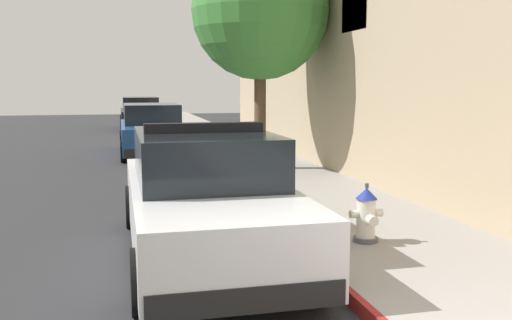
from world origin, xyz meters
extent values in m
cube|color=#2B2B2D|center=(-4.67, 10.00, -0.10)|extent=(27.50, 60.00, 0.20)
cube|color=gray|center=(1.33, 10.00, 0.07)|extent=(2.66, 60.00, 0.15)
cube|color=maroon|center=(-0.04, 10.00, 0.07)|extent=(0.08, 60.00, 0.15)
cube|color=tan|center=(5.20, 8.49, 3.48)|extent=(5.09, 23.05, 6.96)
cube|color=black|center=(2.69, 8.49, 3.83)|extent=(0.06, 1.30, 1.10)
cube|color=black|center=(2.69, 14.95, 3.83)|extent=(0.06, 1.30, 1.10)
cube|color=white|center=(-1.17, 4.02, 0.58)|extent=(1.84, 4.80, 0.76)
cube|color=black|center=(-1.17, 4.17, 1.26)|extent=(1.64, 2.50, 0.60)
cube|color=black|center=(-1.17, 1.68, 0.32)|extent=(1.76, 0.16, 0.24)
cube|color=black|center=(-1.17, 6.36, 0.32)|extent=(1.76, 0.16, 0.24)
cylinder|color=black|center=(-2.03, 5.72, 0.32)|extent=(0.22, 0.64, 0.64)
cylinder|color=black|center=(-0.31, 5.72, 0.32)|extent=(0.22, 0.64, 0.64)
cylinder|color=black|center=(-2.03, 2.32, 0.32)|extent=(0.22, 0.64, 0.64)
cylinder|color=black|center=(-0.31, 2.32, 0.32)|extent=(0.22, 0.64, 0.64)
cube|color=black|center=(-1.17, 4.12, 1.62)|extent=(1.48, 0.20, 0.12)
cube|color=red|center=(-1.52, 4.12, 1.62)|extent=(0.44, 0.18, 0.11)
cube|color=#1E33E0|center=(-0.82, 4.12, 1.62)|extent=(0.44, 0.18, 0.11)
cube|color=navy|center=(-1.22, 14.91, 0.58)|extent=(1.84, 4.80, 0.76)
cube|color=black|center=(-1.22, 15.06, 1.26)|extent=(1.64, 2.50, 0.60)
cube|color=black|center=(-1.22, 12.57, 0.32)|extent=(1.76, 0.16, 0.24)
cube|color=black|center=(-1.22, 17.25, 0.32)|extent=(1.76, 0.16, 0.24)
cylinder|color=black|center=(-2.08, 16.61, 0.32)|extent=(0.22, 0.64, 0.64)
cylinder|color=black|center=(-0.36, 16.61, 0.32)|extent=(0.22, 0.64, 0.64)
cylinder|color=black|center=(-2.08, 13.21, 0.32)|extent=(0.22, 0.64, 0.64)
cylinder|color=black|center=(-0.36, 13.21, 0.32)|extent=(0.22, 0.64, 0.64)
cube|color=black|center=(-1.17, 25.21, 0.58)|extent=(1.84, 4.80, 0.76)
cube|color=black|center=(-1.17, 25.36, 1.26)|extent=(1.64, 2.50, 0.60)
cube|color=black|center=(-1.17, 22.87, 0.32)|extent=(1.76, 0.16, 0.24)
cube|color=black|center=(-1.17, 27.55, 0.32)|extent=(1.76, 0.16, 0.24)
cylinder|color=black|center=(-2.03, 26.91, 0.32)|extent=(0.22, 0.64, 0.64)
cylinder|color=black|center=(-0.31, 26.91, 0.32)|extent=(0.22, 0.64, 0.64)
cylinder|color=black|center=(-2.03, 23.51, 0.32)|extent=(0.22, 0.64, 0.64)
cylinder|color=black|center=(-0.31, 23.51, 0.32)|extent=(0.22, 0.64, 0.64)
cylinder|color=#4C4C51|center=(0.84, 3.67, 0.18)|extent=(0.32, 0.32, 0.06)
cylinder|color=silver|center=(0.84, 3.67, 0.46)|extent=(0.24, 0.24, 0.50)
cone|color=navy|center=(0.84, 3.67, 0.78)|extent=(0.28, 0.28, 0.14)
cylinder|color=#4C4C51|center=(0.84, 3.67, 0.88)|extent=(0.05, 0.05, 0.06)
cylinder|color=silver|center=(0.67, 3.67, 0.52)|extent=(0.10, 0.10, 0.10)
cylinder|color=silver|center=(1.01, 3.67, 0.52)|extent=(0.10, 0.10, 0.10)
cylinder|color=silver|center=(0.84, 3.49, 0.47)|extent=(0.13, 0.12, 0.13)
cylinder|color=brown|center=(1.09, 10.32, 1.44)|extent=(0.28, 0.28, 2.59)
sphere|color=#387A33|center=(1.09, 10.32, 3.87)|extent=(3.23, 3.23, 3.23)
camera|label=1|loc=(-2.21, -2.93, 2.15)|focal=39.99mm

